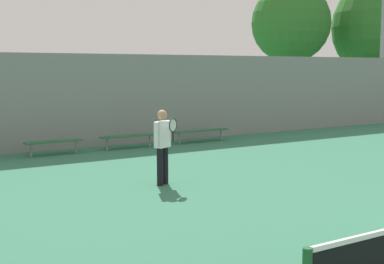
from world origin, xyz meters
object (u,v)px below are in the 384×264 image
at_px(bench_adjacent_court, 54,142).
at_px(tree_green_tall, 291,24).
at_px(tennis_player, 163,142).
at_px(light_pole_far_right, 384,11).
at_px(bench_courtside_far, 201,131).
at_px(bench_by_gate, 129,136).

distance_m(bench_adjacent_court, tree_green_tall, 16.74).
bearing_deg(tennis_player, light_pole_far_right, -4.34).
bearing_deg(tree_green_tall, bench_courtside_far, -147.87).
distance_m(bench_by_gate, light_pole_far_right, 15.01).
distance_m(bench_by_gate, tree_green_tall, 14.56).
relative_size(tennis_player, bench_by_gate, 0.88).
relative_size(bench_courtside_far, light_pole_far_right, 0.25).
bearing_deg(bench_by_gate, bench_adjacent_court, -180.00).
bearing_deg(tennis_player, tree_green_tall, 11.35).
bearing_deg(tree_green_tall, tennis_player, -141.00).
xyz_separation_m(bench_courtside_far, bench_adjacent_court, (-5.28, -0.00, -0.00)).
bearing_deg(bench_by_gate, bench_courtside_far, -0.00).
height_order(bench_adjacent_court, tree_green_tall, tree_green_tall).
distance_m(tennis_player, bench_courtside_far, 7.05).
xyz_separation_m(bench_courtside_far, tree_green_tall, (9.64, 6.05, 4.56)).
distance_m(bench_courtside_far, light_pole_far_right, 12.42).
relative_size(bench_adjacent_court, bench_by_gate, 0.90).
bearing_deg(light_pole_far_right, tree_green_tall, 109.83).
bearing_deg(bench_courtside_far, bench_by_gate, 180.00).
height_order(tennis_player, tree_green_tall, tree_green_tall).
distance_m(tennis_player, bench_adjacent_court, 5.48).
bearing_deg(light_pole_far_right, bench_by_gate, -174.26).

